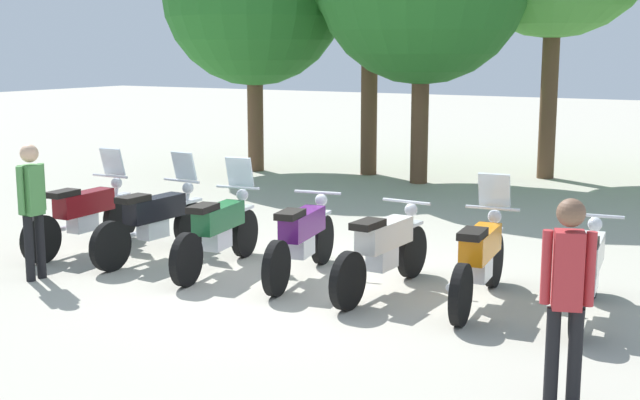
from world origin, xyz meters
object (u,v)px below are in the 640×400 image
object	(u,v)px
motorcycle_2	(219,230)
person_0	(567,288)
motorcycle_4	(383,249)
motorcycle_5	(480,258)
motorcycle_6	(587,269)
person_1	(32,202)
motorcycle_0	(84,214)
motorcycle_1	(155,220)
motorcycle_3	(302,238)

from	to	relation	value
motorcycle_2	person_0	bearing A→B (deg)	-121.98
motorcycle_4	motorcycle_5	size ratio (longest dim) A/B	1.00
motorcycle_6	person_1	world-z (taller)	person_1
motorcycle_5	motorcycle_0	bearing A→B (deg)	87.18
person_0	motorcycle_2	bearing A→B (deg)	47.91
motorcycle_2	motorcycle_4	bearing A→B (deg)	-95.45
motorcycle_0	motorcycle_4	distance (m)	4.46
motorcycle_6	person_1	size ratio (longest dim) A/B	1.33
motorcycle_1	motorcycle_0	bearing A→B (deg)	100.34
motorcycle_4	motorcycle_5	bearing A→B (deg)	-81.63
motorcycle_0	motorcycle_4	xyz separation A→B (m)	(4.46, 0.22, -0.01)
motorcycle_4	motorcycle_3	bearing A→B (deg)	89.78
motorcycle_6	motorcycle_0	bearing A→B (deg)	86.79
motorcycle_3	motorcycle_6	distance (m)	3.35
person_0	person_1	size ratio (longest dim) A/B	1.01
motorcycle_1	person_1	size ratio (longest dim) A/B	1.33
motorcycle_4	person_1	distance (m)	4.23
motorcycle_0	motorcycle_1	xyz separation A→B (m)	(1.12, 0.17, 0.00)
motorcycle_0	motorcycle_1	world-z (taller)	same
motorcycle_0	motorcycle_2	size ratio (longest dim) A/B	1.01
motorcycle_5	motorcycle_6	xyz separation A→B (m)	(1.11, 0.12, -0.01)
motorcycle_4	motorcycle_5	xyz separation A→B (m)	(1.11, 0.12, 0.01)
motorcycle_1	motorcycle_2	world-z (taller)	same
motorcycle_0	motorcycle_6	distance (m)	6.70
motorcycle_0	motorcycle_2	distance (m)	2.22
motorcycle_0	motorcycle_5	distance (m)	5.58
motorcycle_4	person_0	world-z (taller)	person_0
motorcycle_5	person_0	xyz separation A→B (m)	(1.49, -2.32, 0.45)
motorcycle_1	motorcycle_6	world-z (taller)	motorcycle_1
motorcycle_2	person_0	xyz separation A→B (m)	(4.83, -2.07, 0.45)
motorcycle_1	motorcycle_6	distance (m)	5.57
motorcycle_3	motorcycle_4	bearing A→B (deg)	-102.62
motorcycle_2	person_0	distance (m)	5.28
motorcycle_1	person_1	xyz separation A→B (m)	(-0.54, -1.56, 0.44)
motorcycle_1	person_0	world-z (taller)	person_0
motorcycle_2	motorcycle_3	bearing A→B (deg)	-89.70
person_0	motorcycle_0	bearing A→B (deg)	55.43
motorcycle_0	motorcycle_2	world-z (taller)	same
motorcycle_5	person_1	size ratio (longest dim) A/B	1.33
person_1	motorcycle_1	bearing A→B (deg)	71.82
motorcycle_2	motorcycle_4	xyz separation A→B (m)	(2.23, 0.13, -0.01)
motorcycle_2	motorcycle_6	size ratio (longest dim) A/B	1.00
motorcycle_4	motorcycle_6	distance (m)	2.24
motorcycle_6	person_1	bearing A→B (deg)	99.76
person_0	motorcycle_4	bearing A→B (deg)	30.84
motorcycle_1	person_1	world-z (taller)	person_1
motorcycle_1	motorcycle_2	size ratio (longest dim) A/B	1.01
motorcycle_4	person_1	world-z (taller)	person_1
motorcycle_2	motorcycle_3	distance (m)	1.13
motorcycle_3	motorcycle_6	size ratio (longest dim) A/B	0.99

